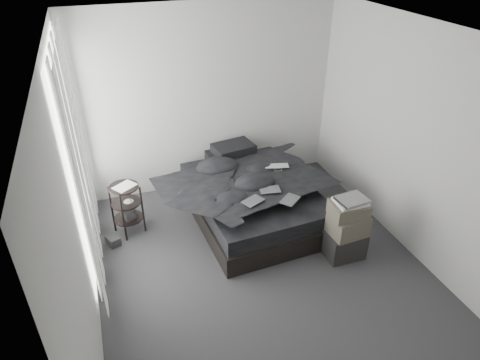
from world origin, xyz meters
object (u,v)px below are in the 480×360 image
object	(u,v)px
bed	(253,208)
side_stand	(127,210)
box_lower	(344,244)
laptop	(277,163)

from	to	relation	value
bed	side_stand	size ratio (longest dim) A/B	2.95
side_stand	box_lower	world-z (taller)	side_stand
laptop	box_lower	world-z (taller)	laptop
bed	laptop	world-z (taller)	laptop
box_lower	bed	bearing A→B (deg)	124.61
box_lower	side_stand	bearing A→B (deg)	151.05
laptop	bed	bearing A→B (deg)	-154.50
bed	box_lower	bearing A→B (deg)	-58.63
bed	box_lower	world-z (taller)	box_lower
laptop	box_lower	xyz separation A→B (m)	(0.38, -1.14, -0.56)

